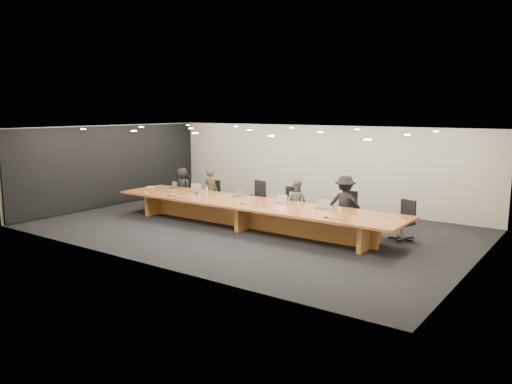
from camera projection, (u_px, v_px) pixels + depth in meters
ground at (250, 228)px, 14.18m from camera, size 12.00×12.00×0.00m
back_wall at (319, 166)px, 17.15m from camera, size 12.00×0.02×2.80m
left_wall_panel at (113, 166)px, 17.37m from camera, size 0.08×7.84×2.74m
conference_table at (250, 210)px, 14.09m from camera, size 9.00×1.80×0.75m
chair_far_left at (183, 191)px, 17.35m from camera, size 0.68×0.68×1.04m
chair_left at (212, 195)px, 16.65m from camera, size 0.59×0.59×1.02m
chair_mid_left at (254, 199)px, 15.45m from camera, size 0.73×0.73×1.17m
chair_mid_right at (291, 205)px, 14.82m from camera, size 0.67×0.67×1.07m
chair_right at (345, 210)px, 13.83m from camera, size 0.68×0.68×1.13m
chair_far_right at (403, 220)px, 12.82m from camera, size 0.67×0.67×1.05m
person_a at (183, 188)px, 17.14m from camera, size 0.68×0.46×1.36m
person_b at (211, 190)px, 16.46m from camera, size 0.54×0.37×1.43m
person_c at (297, 202)px, 14.51m from camera, size 0.67×0.53×1.34m
person_d at (345, 204)px, 13.58m from camera, size 1.13×0.82×1.57m
laptop_a at (171, 185)px, 16.29m from camera, size 0.39×0.34×0.26m
laptop_b at (193, 188)px, 15.64m from camera, size 0.39×0.30×0.29m
laptop_c at (236, 193)px, 14.86m from camera, size 0.40×0.34×0.27m
laptop_d at (280, 199)px, 13.80m from camera, size 0.34×0.26×0.25m
laptop_e at (322, 204)px, 13.02m from camera, size 0.35×0.26×0.27m
water_bottle at (207, 191)px, 15.20m from camera, size 0.09×0.09×0.23m
amber_mug at (197, 193)px, 15.18m from camera, size 0.11×0.11×0.11m
paper_cup_near at (298, 204)px, 13.52m from camera, size 0.08×0.08×0.09m
paper_cup_far at (340, 210)px, 12.75m from camera, size 0.09×0.09×0.10m
notepad at (150, 187)px, 16.76m from camera, size 0.27×0.23×0.01m
lime_gadget at (150, 186)px, 16.77m from camera, size 0.16×0.12×0.02m
av_box at (145, 192)px, 15.65m from camera, size 0.23×0.18×0.03m
mic_left at (170, 195)px, 15.13m from camera, size 0.13×0.13×0.03m
mic_center at (242, 203)px, 13.85m from camera, size 0.16×0.16×0.03m
mic_right at (326, 217)px, 12.04m from camera, size 0.16×0.16×0.03m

